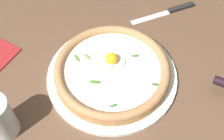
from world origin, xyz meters
name	(u,v)px	position (x,y,z in m)	size (l,w,h in m)	color
ground_plane	(99,77)	(0.00, 0.00, -0.01)	(2.40, 2.40, 0.03)	brown
pizza_plate	(112,76)	(-0.04, 0.01, 0.01)	(0.34, 0.34, 0.01)	white
pizza	(112,70)	(-0.04, 0.01, 0.03)	(0.30, 0.30, 0.05)	#B07A47
table_knife	(172,10)	(-0.24, -0.23, 0.00)	(0.21, 0.09, 0.01)	silver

